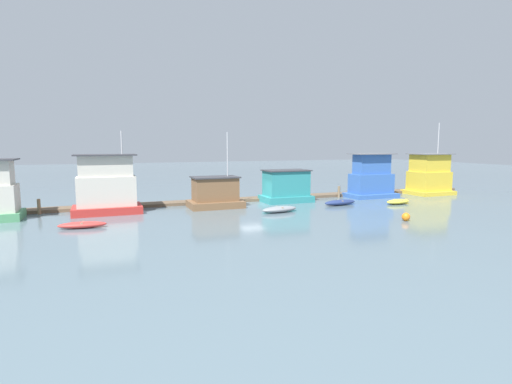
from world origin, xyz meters
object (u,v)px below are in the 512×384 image
buoy_orange (406,217)px  mooring_post_far_left (39,207)px  houseboat_yellow (429,176)px  dinghy_navy (340,202)px  mooring_post_far_right (339,192)px  dinghy_grey (280,209)px  houseboat_red (107,187)px  dinghy_red (82,225)px  houseboat_teal (286,187)px  dinghy_yellow (398,202)px  houseboat_blue (371,179)px  houseboat_brown (215,193)px

buoy_orange → mooring_post_far_left: bearing=152.9°
houseboat_yellow → mooring_post_far_left: bearing=178.1°
dinghy_navy → mooring_post_far_right: mooring_post_far_right is taller
houseboat_yellow → dinghy_grey: bearing=-166.8°
dinghy_grey → mooring_post_far_left: size_ratio=2.74×
houseboat_red → buoy_orange: 25.85m
mooring_post_far_right → buoy_orange: size_ratio=1.96×
houseboat_red → buoy_orange: (22.43, -12.70, -2.00)m
dinghy_grey → mooring_post_far_left: 21.43m
dinghy_red → houseboat_red: bearing=73.1°
dinghy_red → dinghy_navy: dinghy_navy is taller
houseboat_teal → dinghy_red: houseboat_teal is taller
mooring_post_far_left → mooring_post_far_right: bearing=0.0°
dinghy_grey → mooring_post_far_right: bearing=32.3°
houseboat_red → mooring_post_far_right: (25.45, 1.67, -1.68)m
houseboat_yellow → dinghy_yellow: houseboat_yellow is taller
dinghy_navy → buoy_orange: 9.19m
houseboat_yellow → dinghy_yellow: (-9.21, -5.21, -2.07)m
dinghy_grey → buoy_orange: size_ratio=5.62×
houseboat_blue → houseboat_yellow: houseboat_yellow is taller
houseboat_brown → mooring_post_far_right: houseboat_brown is taller
houseboat_brown → dinghy_grey: bearing=-46.0°
dinghy_yellow → buoy_orange: size_ratio=4.74×
dinghy_red → dinghy_yellow: dinghy_yellow is taller
houseboat_teal → mooring_post_far_right: 7.45m
houseboat_brown → dinghy_red: bearing=-153.6°
mooring_post_far_right → houseboat_teal: bearing=-172.5°
houseboat_yellow → dinghy_red: houseboat_yellow is taller
houseboat_yellow → mooring_post_far_right: 12.27m
mooring_post_far_right → buoy_orange: 14.68m
dinghy_navy → houseboat_blue: bearing=30.2°
houseboat_red → dinghy_grey: size_ratio=1.97×
houseboat_red → houseboat_teal: bearing=2.2°
buoy_orange → dinghy_red: bearing=164.9°
houseboat_blue → dinghy_navy: bearing=-149.8°
dinghy_red → dinghy_navy: 24.23m
houseboat_brown → dinghy_navy: bearing=-14.7°
mooring_post_far_left → buoy_orange: mooring_post_far_left is taller
houseboat_red → mooring_post_far_right: size_ratio=5.66×
dinghy_yellow → buoy_orange: (-5.88, -7.69, 0.09)m
houseboat_brown → houseboat_teal: size_ratio=1.41×
houseboat_teal → houseboat_blue: size_ratio=0.91×
houseboat_red → dinghy_red: bearing=-106.9°
dinghy_navy → buoy_orange: (0.21, -9.19, 0.06)m
dinghy_yellow → houseboat_blue: bearing=82.5°
houseboat_teal → buoy_orange: bearing=-72.2°
dinghy_grey → mooring_post_far_right: size_ratio=2.87×
houseboat_brown → houseboat_blue: (19.07, 0.74, 0.80)m
houseboat_teal → houseboat_yellow: (19.39, -0.50, 0.70)m
houseboat_brown → dinghy_navy: houseboat_brown is taller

